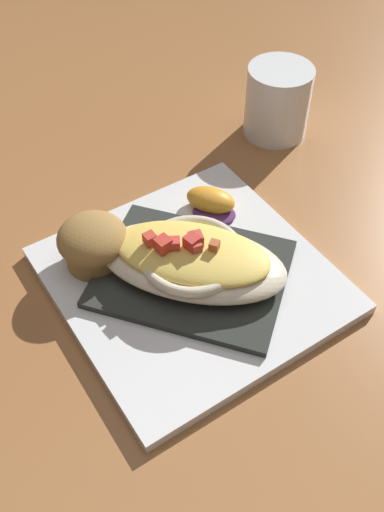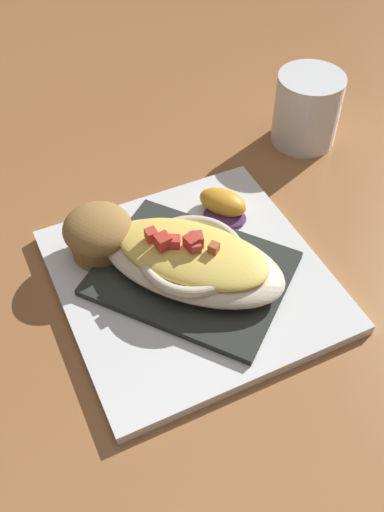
% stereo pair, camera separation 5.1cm
% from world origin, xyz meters
% --- Properties ---
extents(ground_plane, '(2.60, 2.60, 0.00)m').
position_xyz_m(ground_plane, '(0.00, 0.00, 0.00)').
color(ground_plane, '#9C6537').
extents(square_plate, '(0.30, 0.30, 0.01)m').
position_xyz_m(square_plate, '(0.00, 0.00, 0.01)').
color(square_plate, white).
rests_on(square_plate, ground_plane).
extents(folded_napkin, '(0.23, 0.21, 0.01)m').
position_xyz_m(folded_napkin, '(0.00, 0.00, 0.02)').
color(folded_napkin, '#2C302C').
rests_on(folded_napkin, square_plate).
extents(gratin_dish, '(0.21, 0.18, 0.05)m').
position_xyz_m(gratin_dish, '(0.00, 0.00, 0.04)').
color(gratin_dish, beige).
rests_on(gratin_dish, folded_napkin).
extents(muffin, '(0.07, 0.07, 0.05)m').
position_xyz_m(muffin, '(0.08, 0.06, 0.04)').
color(muffin, olive).
rests_on(muffin, square_plate).
extents(orange_garnish, '(0.07, 0.06, 0.02)m').
position_xyz_m(orange_garnish, '(0.05, -0.08, 0.02)').
color(orange_garnish, '#4F275A').
rests_on(orange_garnish, square_plate).
extents(coffee_mug, '(0.08, 0.11, 0.09)m').
position_xyz_m(coffee_mug, '(0.11, -0.26, 0.04)').
color(coffee_mug, white).
rests_on(coffee_mug, ground_plane).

